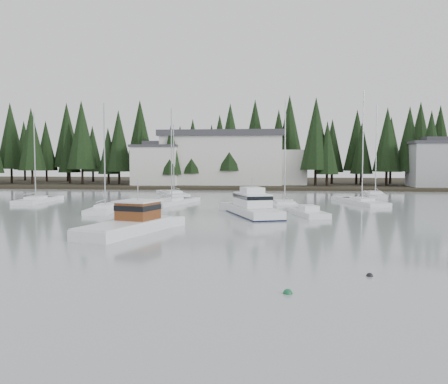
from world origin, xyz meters
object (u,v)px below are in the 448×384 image
(sailboat_2, at_px, (174,195))
(runabout_1, at_px, (309,214))
(sailboat_7, at_px, (36,202))
(sailboat_9, at_px, (105,211))
(house_east_a, at_px, (438,163))
(harbor_inn, at_px, (233,158))
(cabin_cruiser_center, at_px, (253,209))
(sailboat_0, at_px, (285,207))
(sailboat_5, at_px, (172,204))
(lobster_boat_brown, at_px, (127,226))
(house_west, at_px, (157,164))
(sailboat_11, at_px, (362,203))
(sailboat_4, at_px, (375,196))

(sailboat_2, xyz_separation_m, runabout_1, (19.06, -25.74, 0.08))
(sailboat_7, relative_size, sailboat_9, 1.01)
(house_east_a, height_order, sailboat_9, sailboat_9)
(harbor_inn, distance_m, cabin_cruiser_center, 53.02)
(sailboat_0, distance_m, sailboat_9, 20.15)
(cabin_cruiser_center, distance_m, sailboat_7, 31.35)
(house_east_a, height_order, sailboat_2, sailboat_2)
(sailboat_2, relative_size, sailboat_5, 0.92)
(lobster_boat_brown, bearing_deg, house_west, 27.50)
(lobster_boat_brown, relative_size, sailboat_11, 0.67)
(runabout_1, bearing_deg, sailboat_2, 20.61)
(house_east_a, relative_size, runabout_1, 1.54)
(cabin_cruiser_center, height_order, runabout_1, cabin_cruiser_center)
(sailboat_5, height_order, sailboat_11, sailboat_11)
(sailboat_4, relative_size, sailboat_5, 1.14)
(sailboat_0, distance_m, runabout_1, 8.42)
(house_west, relative_size, cabin_cruiser_center, 0.91)
(house_west, height_order, runabout_1, house_west)
(house_east_a, relative_size, sailboat_7, 0.87)
(sailboat_5, bearing_deg, sailboat_7, 102.76)
(sailboat_2, relative_size, sailboat_4, 0.81)
(house_east_a, bearing_deg, sailboat_7, -149.62)
(sailboat_5, relative_size, sailboat_7, 1.02)
(lobster_boat_brown, height_order, sailboat_11, sailboat_11)
(runabout_1, bearing_deg, sailboat_11, -43.69)
(cabin_cruiser_center, height_order, sailboat_9, sailboat_9)
(sailboat_5, bearing_deg, harbor_inn, 9.76)
(house_east_a, xyz_separation_m, sailboat_9, (-48.00, -45.64, -4.83))
(harbor_inn, distance_m, sailboat_7, 46.01)
(sailboat_2, bearing_deg, house_west, -2.70)
(harbor_inn, xyz_separation_m, sailboat_11, (19.74, -37.83, -5.70))
(sailboat_0, relative_size, sailboat_5, 1.03)
(house_east_a, bearing_deg, sailboat_5, -139.56)
(sailboat_4, height_order, sailboat_5, sailboat_4)
(harbor_inn, xyz_separation_m, sailboat_4, (23.87, -24.41, -5.69))
(sailboat_7, relative_size, runabout_1, 1.77)
(sailboat_9, distance_m, runabout_1, 21.50)
(sailboat_11, xyz_separation_m, runabout_1, (-7.36, -13.97, 0.05))
(harbor_inn, relative_size, sailboat_2, 2.58)
(house_east_a, bearing_deg, sailboat_2, -154.54)
(house_east_a, height_order, sailboat_5, sailboat_5)
(house_east_a, height_order, cabin_cruiser_center, house_east_a)
(house_east_a, xyz_separation_m, runabout_1, (-26.58, -47.46, -4.77))
(sailboat_0, relative_size, runabout_1, 1.87)
(house_east_a, bearing_deg, sailboat_0, -126.25)
(sailboat_4, distance_m, sailboat_7, 48.39)
(house_east_a, distance_m, sailboat_2, 50.77)
(sailboat_7, distance_m, sailboat_9, 16.28)
(harbor_inn, bearing_deg, sailboat_9, -100.26)
(house_west, bearing_deg, sailboat_11, -44.76)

